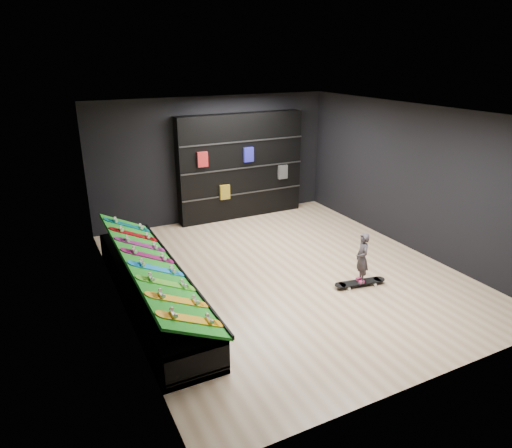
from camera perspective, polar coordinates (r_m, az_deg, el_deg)
name	(u,v)px	position (r m, az deg, el deg)	size (l,w,h in m)	color
floor	(284,272)	(8.78, 3.52, -6.02)	(6.00, 7.00, 0.01)	tan
ceiling	(288,112)	(7.91, 4.01, 13.81)	(6.00, 7.00, 0.01)	white
wall_back	(214,159)	(11.28, -5.30, 8.06)	(6.00, 0.02, 3.00)	black
wall_front	(438,277)	(5.70, 21.81, -6.19)	(6.00, 0.02, 3.00)	black
wall_left	(115,223)	(7.26, -17.20, 0.10)	(0.02, 7.00, 3.00)	black
wall_right	(411,178)	(10.03, 18.81, 5.47)	(0.02, 7.00, 3.00)	black
display_rack	(151,289)	(7.83, -12.99, -7.98)	(0.90, 4.50, 0.50)	black
turf_ramp	(152,264)	(7.64, -12.90, -4.86)	(1.00, 4.50, 0.04)	#116C13
back_shelving	(241,166)	(11.41, -1.91, 7.22)	(3.24, 0.38, 2.59)	black
floor_skateboard	(360,284)	(8.46, 12.85, -7.31)	(0.98, 0.22, 0.09)	black
child	(361,268)	(8.32, 13.03, -5.32)	(0.21, 0.15, 0.55)	black
display_board_0	(191,319)	(6.01, -8.17, -11.68)	(0.98, 0.22, 0.09)	yellow
display_board_1	(178,300)	(6.45, -9.76, -9.32)	(0.98, 0.22, 0.09)	orange
display_board_2	(167,283)	(6.92, -11.12, -7.27)	(0.98, 0.22, 0.09)	green
display_board_3	(157,269)	(7.39, -12.29, -5.48)	(0.98, 0.22, 0.09)	blue
display_board_4	(148,256)	(7.87, -13.32, -3.90)	(0.98, 0.22, 0.09)	#E5198C
display_board_5	(141,244)	(8.36, -14.22, -2.50)	(0.98, 0.22, 0.09)	#2626BF
display_board_6	(134,234)	(8.85, -15.03, -1.26)	(0.98, 0.22, 0.09)	red
display_board_7	(128,225)	(9.36, -15.74, -0.15)	(0.98, 0.22, 0.09)	#0C8C99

